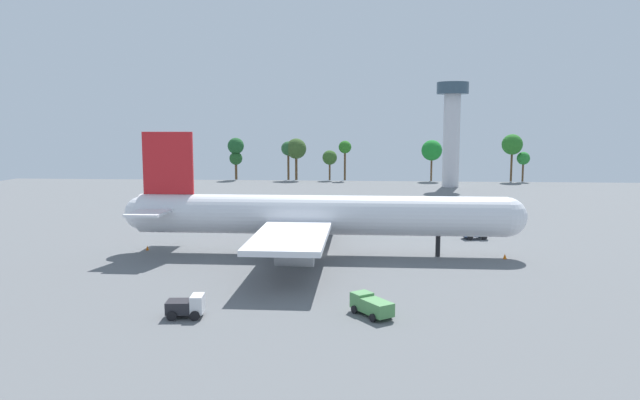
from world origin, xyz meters
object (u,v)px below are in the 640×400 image
at_px(baggage_tug, 187,306).
at_px(cargo_loader, 241,219).
at_px(safety_cone_nose, 505,256).
at_px(safety_cone_tail, 147,248).
at_px(maintenance_van, 476,232).
at_px(catering_truck, 371,305).
at_px(control_tower, 452,125).
at_px(cargo_airplane, 318,215).
at_px(pushback_tractor, 208,213).

distance_m(baggage_tug, cargo_loader, 56.22).
distance_m(safety_cone_nose, safety_cone_tail, 53.83).
xyz_separation_m(maintenance_van, cargo_loader, (-42.76, 11.13, -0.06)).
bearing_deg(catering_truck, control_tower, 78.80).
relative_size(maintenance_van, control_tower, 0.14).
relative_size(cargo_airplane, catering_truck, 11.40).
bearing_deg(control_tower, pushback_tractor, -130.24).
distance_m(cargo_airplane, control_tower, 107.94).
bearing_deg(maintenance_van, safety_cone_tail, -165.78).
bearing_deg(maintenance_van, safety_cone_nose, -84.86).
height_order(maintenance_van, safety_cone_nose, maintenance_van).
xyz_separation_m(catering_truck, cargo_loader, (-24.63, 53.97, 0.03)).
distance_m(catering_truck, cargo_loader, 59.33).
bearing_deg(catering_truck, baggage_tug, -174.11).
xyz_separation_m(cargo_airplane, maintenance_van, (25.79, 14.31, -4.70)).
relative_size(baggage_tug, safety_cone_tail, 5.58).
height_order(baggage_tug, cargo_loader, baggage_tug).
bearing_deg(catering_truck, cargo_loader, 114.53).
relative_size(maintenance_van, pushback_tractor, 1.06).
relative_size(cargo_airplane, cargo_loader, 13.34).
relative_size(baggage_tug, control_tower, 0.12).
height_order(maintenance_van, safety_cone_tail, maintenance_van).
xyz_separation_m(catering_truck, safety_cone_nose, (19.51, 27.50, -0.71)).
bearing_deg(cargo_loader, cargo_airplane, -56.30).
distance_m(cargo_airplane, cargo_loader, 30.94).
height_order(baggage_tug, maintenance_van, maintenance_van).
relative_size(cargo_airplane, safety_cone_nose, 76.77).
height_order(catering_truck, cargo_loader, cargo_loader).
bearing_deg(cargo_airplane, safety_cone_nose, -2.18).
bearing_deg(baggage_tug, pushback_tractor, 103.04).
distance_m(baggage_tug, safety_cone_nose, 48.07).
distance_m(baggage_tug, maintenance_van, 57.84).
xyz_separation_m(pushback_tractor, safety_cone_tail, (-1.25, -31.19, -0.81)).
bearing_deg(safety_cone_nose, pushback_tractor, 147.66).
distance_m(catering_truck, control_tower, 134.05).
distance_m(catering_truck, pushback_tractor, 69.16).
distance_m(pushback_tractor, safety_cone_nose, 62.18).
height_order(cargo_loader, control_tower, control_tower).
distance_m(maintenance_van, cargo_loader, 44.18).
xyz_separation_m(cargo_airplane, pushback_tractor, (-25.36, 32.22, -4.73)).
bearing_deg(cargo_loader, maintenance_van, -14.59).
distance_m(maintenance_van, safety_cone_tail, 54.07).
height_order(catering_truck, safety_cone_nose, catering_truck).
bearing_deg(safety_cone_tail, safety_cone_nose, -2.20).
xyz_separation_m(maintenance_van, control_tower, (7.67, 87.42, 18.20)).
bearing_deg(safety_cone_tail, control_tower, 59.18).
distance_m(baggage_tug, pushback_tractor, 64.33).
bearing_deg(safety_cone_tail, cargo_loader, 68.43).
xyz_separation_m(cargo_airplane, safety_cone_nose, (27.17, -1.04, -5.50)).
relative_size(safety_cone_nose, safety_cone_tail, 1.13).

